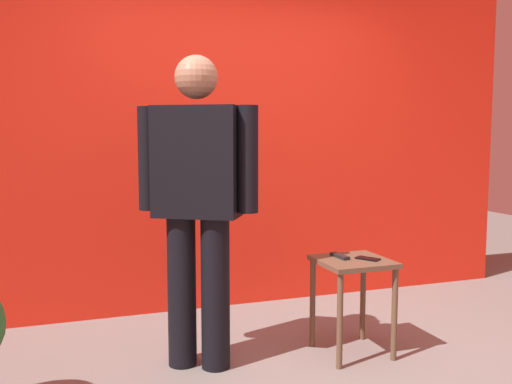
{
  "coord_description": "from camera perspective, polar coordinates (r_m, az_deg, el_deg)",
  "views": [
    {
      "loc": [
        -1.29,
        -2.53,
        1.35
      ],
      "look_at": [
        -0.2,
        0.55,
        1.02
      ],
      "focal_mm": 38.65,
      "sensor_mm": 36.0,
      "label": 1
    }
  ],
  "objects": [
    {
      "name": "side_table",
      "position": [
        3.5,
        9.98,
        -8.77
      ],
      "size": [
        0.43,
        0.43,
        0.6
      ],
      "color": "brown",
      "rests_on": "ground_plane"
    },
    {
      "name": "back_wall_red",
      "position": [
        4.39,
        -2.42,
        7.19
      ],
      "size": [
        5.01,
        0.12,
        2.92
      ],
      "primitive_type": "cube",
      "color": "red",
      "rests_on": "ground_plane"
    },
    {
      "name": "tv_remote",
      "position": [
        3.5,
        8.66,
        -6.57
      ],
      "size": [
        0.06,
        0.17,
        0.02
      ],
      "primitive_type": "cube",
      "rotation": [
        0.0,
        0.0,
        0.07
      ],
      "color": "black",
      "rests_on": "side_table"
    },
    {
      "name": "cell_phone",
      "position": [
        3.48,
        11.5,
        -6.77
      ],
      "size": [
        0.14,
        0.16,
        0.01
      ],
      "primitive_type": "cube",
      "rotation": [
        0.0,
        0.0,
        0.56
      ],
      "color": "black",
      "rests_on": "side_table"
    },
    {
      "name": "standing_person",
      "position": [
        3.18,
        -6.07,
        -0.4
      ],
      "size": [
        0.67,
        0.47,
        1.81
      ],
      "color": "black",
      "rests_on": "ground_plane"
    }
  ]
}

